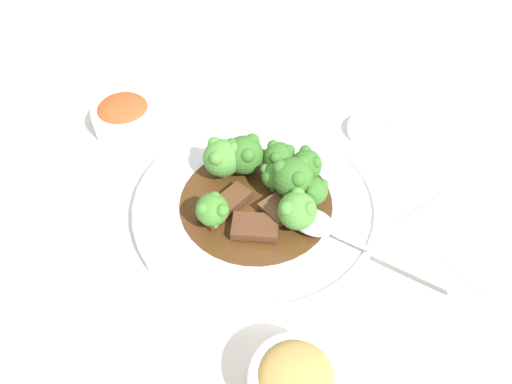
# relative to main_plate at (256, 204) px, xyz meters

# --- Properties ---
(ground_plane) EXTENTS (4.00, 4.00, 0.00)m
(ground_plane) POSITION_rel_main_plate_xyz_m (0.00, 0.00, -0.01)
(ground_plane) COLOR silver
(main_plate) EXTENTS (0.32, 0.32, 0.02)m
(main_plate) POSITION_rel_main_plate_xyz_m (0.00, 0.00, 0.00)
(main_plate) COLOR white
(main_plate) RESTS_ON ground_plane
(beef_strip_0) EXTENTS (0.04, 0.08, 0.01)m
(beef_strip_0) POSITION_rel_main_plate_xyz_m (0.01, 0.04, 0.01)
(beef_strip_0) COLOR #56331E
(beef_strip_0) RESTS_ON main_plate
(beef_strip_1) EXTENTS (0.04, 0.05, 0.01)m
(beef_strip_1) POSITION_rel_main_plate_xyz_m (-0.03, -0.01, 0.02)
(beef_strip_1) COLOR brown
(beef_strip_1) RESTS_ON main_plate
(beef_strip_2) EXTENTS (0.06, 0.07, 0.01)m
(beef_strip_2) POSITION_rel_main_plate_xyz_m (-0.04, 0.03, 0.01)
(beef_strip_2) COLOR #56331E
(beef_strip_2) RESTS_ON main_plate
(broccoli_floret_0) EXTENTS (0.04, 0.04, 0.04)m
(broccoli_floret_0) POSITION_rel_main_plate_xyz_m (-0.05, -0.05, 0.03)
(broccoli_floret_0) COLOR #7FA84C
(broccoli_floret_0) RESTS_ON main_plate
(broccoli_floret_1) EXTENTS (0.03, 0.03, 0.04)m
(broccoli_floret_1) POSITION_rel_main_plate_xyz_m (0.00, -0.03, 0.03)
(broccoli_floret_1) COLOR #7FA84C
(broccoli_floret_1) RESTS_ON main_plate
(broccoli_floret_2) EXTENTS (0.05, 0.05, 0.05)m
(broccoli_floret_2) POSITION_rel_main_plate_xyz_m (-0.06, -0.02, 0.04)
(broccoli_floret_2) COLOR #7FA84C
(broccoli_floret_2) RESTS_ON main_plate
(broccoli_floret_3) EXTENTS (0.04, 0.04, 0.05)m
(broccoli_floret_3) POSITION_rel_main_plate_xyz_m (0.02, -0.05, 0.04)
(broccoli_floret_3) COLOR #8EB756
(broccoli_floret_3) RESTS_ON main_plate
(broccoli_floret_4) EXTENTS (0.05, 0.05, 0.06)m
(broccoli_floret_4) POSITION_rel_main_plate_xyz_m (-0.02, -0.04, 0.05)
(broccoli_floret_4) COLOR #8EB756
(broccoli_floret_4) RESTS_ON main_plate
(broccoli_floret_5) EXTENTS (0.04, 0.04, 0.05)m
(broccoli_floret_5) POSITION_rel_main_plate_xyz_m (-0.00, 0.07, 0.04)
(broccoli_floret_5) COLOR #7FA84C
(broccoli_floret_5) RESTS_ON main_plate
(broccoli_floret_6) EXTENTS (0.05, 0.05, 0.05)m
(broccoli_floret_6) POSITION_rel_main_plate_xyz_m (0.06, 0.01, 0.04)
(broccoli_floret_6) COLOR #7FA84C
(broccoli_floret_6) RESTS_ON main_plate
(broccoli_floret_7) EXTENTS (0.05, 0.05, 0.05)m
(broccoli_floret_7) POSITION_rel_main_plate_xyz_m (0.05, -0.02, 0.04)
(broccoli_floret_7) COLOR #8EB756
(broccoli_floret_7) RESTS_ON main_plate
(broccoli_floret_8) EXTENTS (0.04, 0.04, 0.05)m
(broccoli_floret_8) POSITION_rel_main_plate_xyz_m (-0.01, -0.07, 0.04)
(broccoli_floret_8) COLOR #7FA84C
(broccoli_floret_8) RESTS_ON main_plate
(serving_spoon) EXTENTS (0.21, 0.10, 0.01)m
(serving_spoon) POSITION_rel_main_plate_xyz_m (-0.09, -0.04, 0.02)
(serving_spoon) COLOR #B7B7BC
(serving_spoon) RESTS_ON main_plate
(side_bowl_kimchi) EXTENTS (0.09, 0.09, 0.05)m
(side_bowl_kimchi) POSITION_rel_main_plate_xyz_m (0.24, 0.06, 0.02)
(side_bowl_kimchi) COLOR white
(side_bowl_kimchi) RESTS_ON ground_plane
(side_bowl_appetizer) EXTENTS (0.09, 0.09, 0.06)m
(side_bowl_appetizer) POSITION_rel_main_plate_xyz_m (-0.21, 0.12, 0.02)
(side_bowl_appetizer) COLOR white
(side_bowl_appetizer) RESTS_ON ground_plane
(sauce_dish) EXTENTS (0.07, 0.07, 0.01)m
(sauce_dish) POSITION_rel_main_plate_xyz_m (0.01, -0.23, -0.00)
(sauce_dish) COLOR white
(sauce_dish) RESTS_ON ground_plane
(paper_napkin) EXTENTS (0.13, 0.10, 0.01)m
(paper_napkin) POSITION_rel_main_plate_xyz_m (-0.19, -0.17, -0.01)
(paper_napkin) COLOR silver
(paper_napkin) RESTS_ON ground_plane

